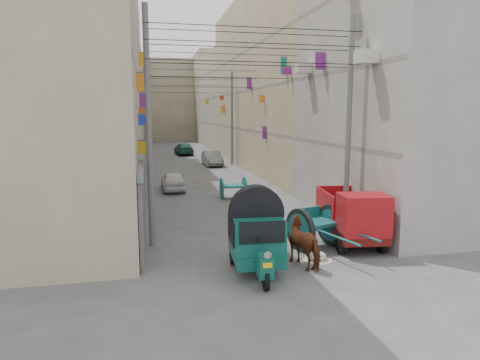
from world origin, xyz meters
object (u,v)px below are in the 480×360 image
object	(u,v)px
tonga_cart	(316,227)
distant_car_white	(173,181)
second_cart	(233,187)
feed_sack	(317,256)
auto_rickshaw	(256,233)
distant_car_grey	(212,158)
distant_car_green	(184,149)
mini_truck	(355,220)
horse	(306,242)

from	to	relation	value
tonga_cart	distant_car_white	world-z (taller)	tonga_cart
second_cart	feed_sack	bearing A→B (deg)	-85.74
auto_rickshaw	distant_car_grey	world-z (taller)	auto_rickshaw
distant_car_grey	distant_car_green	world-z (taller)	distant_car_grey
distant_car_grey	distant_car_green	distance (m)	10.47
mini_truck	second_cart	world-z (taller)	mini_truck
tonga_cart	feed_sack	size ratio (longest dim) A/B	6.03
feed_sack	mini_truck	bearing A→B (deg)	31.28
mini_truck	distant_car_grey	xyz separation A→B (m)	(-1.36, 23.38, -0.30)
feed_sack	distant_car_grey	size ratio (longest dim) A/B	0.14
mini_truck	distant_car_white	size ratio (longest dim) A/B	1.11
distant_car_white	distant_car_grey	bearing A→B (deg)	-110.38
feed_sack	horse	size ratio (longest dim) A/B	0.33
auto_rickshaw	tonga_cart	bearing A→B (deg)	37.26
distant_car_white	distant_car_grey	xyz separation A→B (m)	(4.02, 11.27, 0.08)
tonga_cart	distant_car_green	world-z (taller)	tonga_cart
auto_rickshaw	distant_car_green	world-z (taller)	auto_rickshaw
horse	distant_car_white	xyz separation A→B (m)	(-3.12, 13.49, -0.14)
mini_truck	feed_sack	size ratio (longest dim) A/B	6.54
horse	distant_car_green	world-z (taller)	horse
mini_truck	second_cart	distance (m)	9.35
auto_rickshaw	distant_car_green	distance (m)	35.29
mini_truck	second_cart	size ratio (longest dim) A/B	2.77
horse	distant_car_white	size ratio (longest dim) A/B	0.51
feed_sack	horse	bearing A→B (deg)	-148.09
horse	distant_car_white	distance (m)	13.84
feed_sack	distant_car_grey	bearing A→B (deg)	89.04
tonga_cart	distant_car_grey	distance (m)	23.27
mini_truck	second_cart	bearing A→B (deg)	112.54
mini_truck	horse	size ratio (longest dim) A/B	2.19
horse	distant_car_green	bearing A→B (deg)	-105.63
distant_car_grey	tonga_cart	bearing A→B (deg)	-91.20
auto_rickshaw	mini_truck	size ratio (longest dim) A/B	0.76
mini_truck	distant_car_white	distance (m)	13.25
horse	tonga_cart	bearing A→B (deg)	-138.40
tonga_cart	distant_car_white	distance (m)	12.66
tonga_cart	distant_car_green	xyz separation A→B (m)	(-1.55, 33.63, -0.12)
distant_car_white	auto_rickshaw	bearing A→B (deg)	95.64
distant_car_white	distant_car_grey	size ratio (longest dim) A/B	0.85
distant_car_grey	horse	bearing A→B (deg)	-93.33
auto_rickshaw	distant_car_white	size ratio (longest dim) A/B	0.84
auto_rickshaw	horse	size ratio (longest dim) A/B	1.66
distant_car_white	distant_car_green	world-z (taller)	distant_car_green
auto_rickshaw	tonga_cart	distance (m)	3.03
auto_rickshaw	second_cart	xyz separation A→B (m)	(1.47, 10.57, -0.51)
feed_sack	distant_car_grey	world-z (taller)	distant_car_grey
horse	distant_car_grey	xyz separation A→B (m)	(0.90, 24.76, -0.06)
second_cart	distant_car_green	xyz separation A→B (m)	(-0.51, 24.70, 0.01)
mini_truck	distant_car_green	world-z (taller)	mini_truck
feed_sack	distant_car_white	size ratio (longest dim) A/B	0.17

